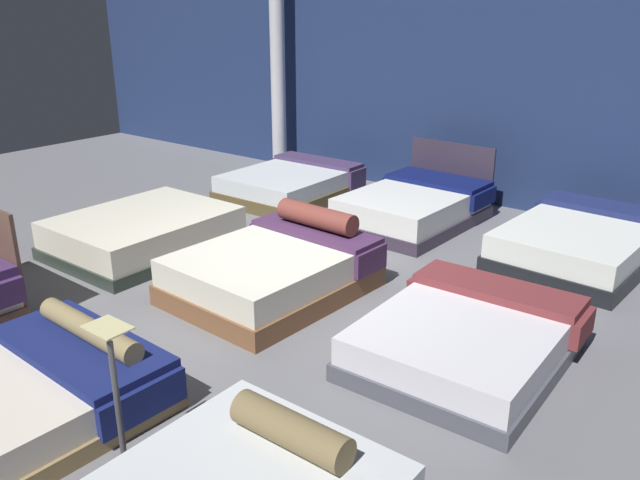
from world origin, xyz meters
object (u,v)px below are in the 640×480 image
object	(u,v)px
bed_6	(291,184)
bed_7	(415,206)
bed_4	(275,269)
price_sign	(120,420)
bed_3	(144,233)
bed_8	(580,243)
support_pillar	(278,74)
bed_5	(467,338)
bed_1	(17,398)

from	to	relation	value
bed_6	bed_7	distance (m)	2.22
bed_4	price_sign	bearing A→B (deg)	-65.18
bed_3	bed_8	xyz separation A→B (m)	(4.46, 2.98, 0.01)
bed_7	support_pillar	bearing A→B (deg)	163.93
bed_5	bed_7	distance (m)	3.73
bed_3	bed_5	distance (m)	4.41
bed_1	bed_5	size ratio (longest dim) A/B	1.05
bed_1	bed_5	world-z (taller)	bed_1
bed_4	bed_3	bearing A→B (deg)	-175.92
bed_4	support_pillar	world-z (taller)	support_pillar
bed_5	price_sign	xyz separation A→B (m)	(-1.12, -2.75, 0.22)
bed_3	bed_8	distance (m)	5.37
bed_4	bed_5	size ratio (longest dim) A/B	1.06
bed_5	bed_4	bearing A→B (deg)	178.17
bed_1	bed_3	size ratio (longest dim) A/B	0.98
bed_1	bed_5	bearing A→B (deg)	54.28
bed_3	bed_6	xyz separation A→B (m)	(-0.05, 2.92, -0.01)
bed_1	bed_3	xyz separation A→B (m)	(-2.17, 2.84, 0.03)
bed_7	support_pillar	xyz separation A→B (m)	(-3.54, 1.14, 1.49)
bed_5	support_pillar	world-z (taller)	support_pillar
bed_4	support_pillar	xyz separation A→B (m)	(-3.53, 4.10, 1.48)
bed_4	bed_6	size ratio (longest dim) A/B	1.03
bed_7	support_pillar	world-z (taller)	support_pillar
bed_6	bed_7	bearing A→B (deg)	1.93
bed_5	bed_8	size ratio (longest dim) A/B	0.88
price_sign	support_pillar	distance (m)	8.41
bed_1	bed_3	bearing A→B (deg)	129.58
bed_7	price_sign	bearing A→B (deg)	-77.23
bed_1	bed_6	xyz separation A→B (m)	(-2.22, 5.75, 0.01)
bed_7	bed_8	bearing A→B (deg)	0.69
price_sign	bed_7	bearing A→B (deg)	101.07
bed_3	price_sign	xyz separation A→B (m)	(3.29, -2.72, 0.20)
bed_6	bed_8	xyz separation A→B (m)	(4.51, 0.06, 0.02)
bed_5	bed_7	xyz separation A→B (m)	(-2.24, 2.98, 0.05)
price_sign	support_pillar	xyz separation A→B (m)	(-4.67, 6.87, 1.31)
bed_6	bed_8	world-z (taller)	bed_8
bed_3	bed_6	size ratio (longest dim) A/B	1.05
bed_4	price_sign	world-z (taller)	price_sign
bed_6	bed_5	bearing A→B (deg)	-33.61
bed_8	price_sign	xyz separation A→B (m)	(-1.17, -5.70, 0.19)
bed_5	price_sign	bearing A→B (deg)	-113.49
bed_6	price_sign	size ratio (longest dim) A/B	1.81
bed_5	bed_8	bearing A→B (deg)	87.56
bed_7	bed_8	distance (m)	2.30
bed_3	price_sign	size ratio (longest dim) A/B	1.90
bed_4	support_pillar	bearing A→B (deg)	133.35
bed_1	bed_6	size ratio (longest dim) A/B	1.03
bed_1	bed_5	xyz separation A→B (m)	(2.23, 2.88, 0.00)
bed_6	bed_7	size ratio (longest dim) A/B	0.93
bed_5	bed_6	size ratio (longest dim) A/B	0.98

